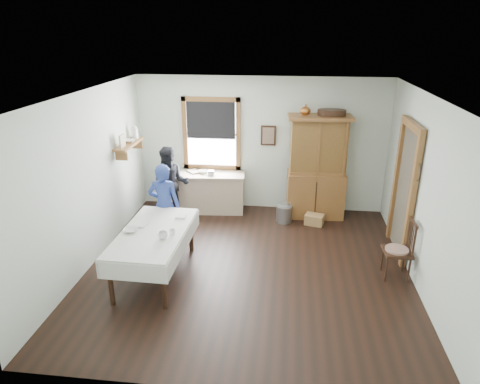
% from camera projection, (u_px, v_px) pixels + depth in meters
% --- Properties ---
extents(room, '(5.01, 5.01, 2.70)m').
position_uv_depth(room, '(249.00, 188.00, 6.31)').
color(room, black).
rests_on(room, ground).
extents(window, '(1.18, 0.07, 1.48)m').
position_uv_depth(window, '(211.00, 130.00, 8.60)').
color(window, white).
rests_on(window, room).
extents(doorway, '(0.09, 1.14, 2.22)m').
position_uv_depth(doorway, '(405.00, 187.00, 6.89)').
color(doorway, '#4E4637').
rests_on(doorway, room).
extents(wall_shelf, '(0.24, 1.00, 0.44)m').
position_uv_depth(wall_shelf, '(130.00, 142.00, 7.91)').
color(wall_shelf, olive).
rests_on(wall_shelf, room).
extents(framed_picture, '(0.30, 0.04, 0.40)m').
position_uv_depth(framed_picture, '(268.00, 136.00, 8.50)').
color(framed_picture, '#352012').
rests_on(framed_picture, room).
extents(rug_beater, '(0.01, 0.27, 0.27)m').
position_uv_depth(rug_beater, '(419.00, 164.00, 6.18)').
color(rug_beater, black).
rests_on(rug_beater, room).
extents(work_counter, '(1.45, 0.65, 0.80)m').
position_uv_depth(work_counter, '(210.00, 193.00, 8.74)').
color(work_counter, tan).
rests_on(work_counter, room).
extents(china_hutch, '(1.22, 0.63, 2.03)m').
position_uv_depth(china_hutch, '(317.00, 168.00, 8.30)').
color(china_hutch, olive).
rests_on(china_hutch, room).
extents(dining_table, '(1.01, 1.87, 0.74)m').
position_uv_depth(dining_table, '(155.00, 253.00, 6.47)').
color(dining_table, silver).
rests_on(dining_table, room).
extents(spindle_chair, '(0.45, 0.45, 0.95)m').
position_uv_depth(spindle_chair, '(398.00, 249.00, 6.38)').
color(spindle_chair, '#352012').
rests_on(spindle_chair, room).
extents(pail, '(0.39, 0.39, 0.33)m').
position_uv_depth(pail, '(284.00, 214.00, 8.34)').
color(pail, gray).
rests_on(pail, room).
extents(wicker_basket, '(0.40, 0.33, 0.20)m').
position_uv_depth(wicker_basket, '(314.00, 219.00, 8.24)').
color(wicker_basket, '#A17549').
rests_on(wicker_basket, room).
extents(woman_blue, '(0.51, 0.34, 1.37)m').
position_uv_depth(woman_blue, '(165.00, 209.00, 7.26)').
color(woman_blue, navy).
rests_on(woman_blue, room).
extents(figure_dark, '(0.74, 0.62, 1.37)m').
position_uv_depth(figure_dark, '(171.00, 187.00, 8.24)').
color(figure_dark, black).
rests_on(figure_dark, room).
extents(table_cup_a, '(0.18, 0.18, 0.11)m').
position_uv_depth(table_cup_a, '(163.00, 235.00, 6.09)').
color(table_cup_a, silver).
rests_on(table_cup_a, dining_table).
extents(table_cup_b, '(0.10, 0.10, 0.09)m').
position_uv_depth(table_cup_b, '(172.00, 232.00, 6.21)').
color(table_cup_b, silver).
rests_on(table_cup_b, dining_table).
extents(table_bowl, '(0.26, 0.26, 0.06)m').
position_uv_depth(table_bowl, '(131.00, 230.00, 6.31)').
color(table_bowl, silver).
rests_on(table_bowl, dining_table).
extents(counter_book, '(0.30, 0.30, 0.02)m').
position_uv_depth(counter_book, '(189.00, 172.00, 8.65)').
color(counter_book, '#7B6452').
rests_on(counter_book, work_counter).
extents(counter_bowl, '(0.22, 0.22, 0.06)m').
position_uv_depth(counter_bowl, '(203.00, 172.00, 8.63)').
color(counter_bowl, silver).
rests_on(counter_bowl, work_counter).
extents(shelf_bowl, '(0.22, 0.22, 0.05)m').
position_uv_depth(shelf_bowl, '(130.00, 141.00, 7.91)').
color(shelf_bowl, silver).
rests_on(shelf_bowl, wall_shelf).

